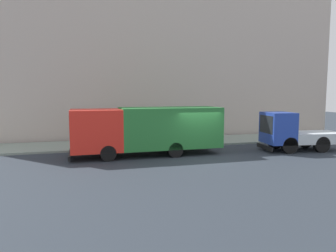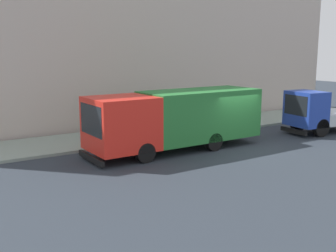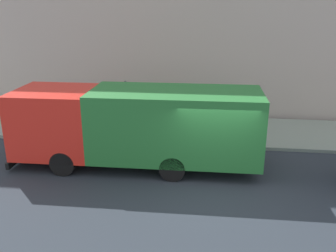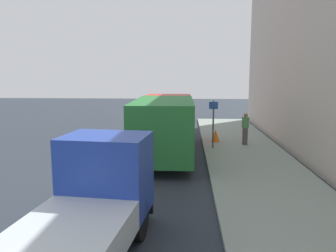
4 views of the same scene
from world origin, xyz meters
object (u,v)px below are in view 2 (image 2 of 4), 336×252
object	(u,v)px
small_flatbed_truck	(319,113)
large_utility_truck	(177,117)
pedestrian_walking	(103,120)
traffic_cone_orange	(103,136)
street_sign_post	(135,112)

from	to	relation	value
small_flatbed_truck	large_utility_truck	bearing A→B (deg)	89.66
pedestrian_walking	traffic_cone_orange	xyz separation A→B (m)	(-1.50, 0.68, -0.56)
pedestrian_walking	traffic_cone_orange	distance (m)	1.74
small_flatbed_truck	pedestrian_walking	distance (m)	12.04
small_flatbed_truck	traffic_cone_orange	xyz separation A→B (m)	(3.60, 11.59, -0.65)
pedestrian_walking	street_sign_post	world-z (taller)	street_sign_post
pedestrian_walking	small_flatbed_truck	bearing A→B (deg)	10.30
small_flatbed_truck	pedestrian_walking	size ratio (longest dim) A/B	3.04
small_flatbed_truck	pedestrian_walking	xyz separation A→B (m)	(5.10, 10.91, -0.09)
large_utility_truck	small_flatbed_truck	distance (m)	9.09
street_sign_post	pedestrian_walking	bearing A→B (deg)	28.31
small_flatbed_truck	traffic_cone_orange	world-z (taller)	small_flatbed_truck
large_utility_truck	pedestrian_walking	world-z (taller)	large_utility_truck
traffic_cone_orange	street_sign_post	world-z (taller)	street_sign_post
small_flatbed_truck	street_sign_post	world-z (taller)	street_sign_post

